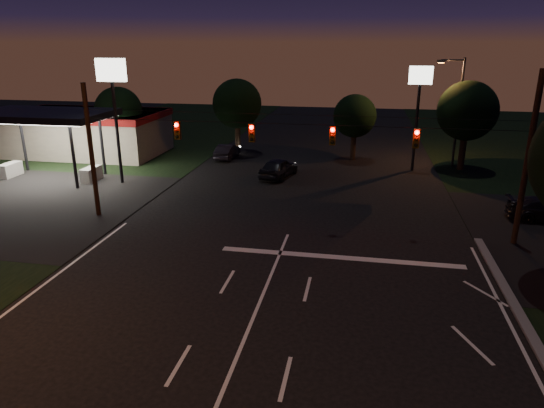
# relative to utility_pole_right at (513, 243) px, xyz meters

# --- Properties ---
(stop_bar) EXTENTS (12.00, 0.50, 0.01)m
(stop_bar) POSITION_rel_utility_pole_right_xyz_m (-9.00, -3.50, 0.01)
(stop_bar) COLOR silver
(stop_bar) RESTS_ON ground
(utility_pole_right) EXTENTS (0.30, 0.30, 9.00)m
(utility_pole_right) POSITION_rel_utility_pole_right_xyz_m (0.00, 0.00, 0.00)
(utility_pole_right) COLOR black
(utility_pole_right) RESTS_ON ground
(utility_pole_left) EXTENTS (0.28, 0.28, 8.00)m
(utility_pole_left) POSITION_rel_utility_pole_right_xyz_m (-24.00, 0.00, 0.00)
(utility_pole_left) COLOR black
(utility_pole_left) RESTS_ON ground
(signal_span) EXTENTS (24.00, 0.40, 1.56)m
(signal_span) POSITION_rel_utility_pole_right_xyz_m (-12.00, -0.04, 5.50)
(signal_span) COLOR black
(signal_span) RESTS_ON ground
(gas_station) EXTENTS (14.20, 16.10, 5.25)m
(gas_station) POSITION_rel_utility_pole_right_xyz_m (-33.86, 15.39, 2.38)
(gas_station) COLOR gray
(gas_station) RESTS_ON ground
(pole_sign_left_near) EXTENTS (2.20, 0.30, 9.10)m
(pole_sign_left_near) POSITION_rel_utility_pole_right_xyz_m (-26.00, 7.00, 6.98)
(pole_sign_left_near) COLOR black
(pole_sign_left_near) RESTS_ON ground
(pole_sign_right) EXTENTS (1.80, 0.30, 8.40)m
(pole_sign_right) POSITION_rel_utility_pole_right_xyz_m (-4.00, 15.00, 6.24)
(pole_sign_right) COLOR black
(pole_sign_right) RESTS_ON ground
(street_light_right_far) EXTENTS (2.20, 0.35, 9.00)m
(street_light_right_far) POSITION_rel_utility_pole_right_xyz_m (-0.76, 17.00, 5.24)
(street_light_right_far) COLOR black
(street_light_right_far) RESTS_ON ground
(tree_far_a) EXTENTS (4.20, 4.20, 6.42)m
(tree_far_a) POSITION_rel_utility_pole_right_xyz_m (-29.98, 15.12, 4.26)
(tree_far_a) COLOR black
(tree_far_a) RESTS_ON ground
(tree_far_b) EXTENTS (4.60, 4.60, 6.98)m
(tree_far_b) POSITION_rel_utility_pole_right_xyz_m (-19.98, 19.13, 4.61)
(tree_far_b) COLOR black
(tree_far_b) RESTS_ON ground
(tree_far_c) EXTENTS (3.80, 3.80, 5.86)m
(tree_far_c) POSITION_rel_utility_pole_right_xyz_m (-8.98, 18.10, 3.90)
(tree_far_c) COLOR black
(tree_far_c) RESTS_ON ground
(tree_far_d) EXTENTS (4.80, 4.80, 7.30)m
(tree_far_d) POSITION_rel_utility_pole_right_xyz_m (0.02, 16.13, 4.83)
(tree_far_d) COLOR black
(tree_far_d) RESTS_ON ground
(car_oncoming_a) EXTENTS (2.84, 4.85, 1.55)m
(car_oncoming_a) POSITION_rel_utility_pole_right_xyz_m (-14.59, 10.85, 0.77)
(car_oncoming_a) COLOR black
(car_oncoming_a) RESTS_ON ground
(car_oncoming_b) EXTENTS (1.54, 4.05, 1.32)m
(car_oncoming_b) POSITION_rel_utility_pole_right_xyz_m (-20.34, 16.35, 0.66)
(car_oncoming_b) COLOR black
(car_oncoming_b) RESTS_ON ground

